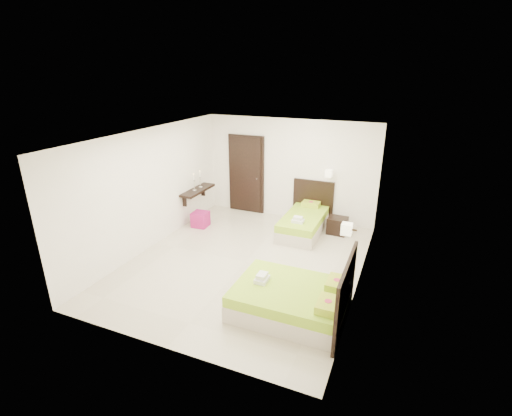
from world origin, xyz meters
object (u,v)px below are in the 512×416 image
at_px(bed_single, 304,221).
at_px(bed_double, 295,299).
at_px(nightstand, 337,225).
at_px(ottoman, 200,219).

xyz_separation_m(bed_single, bed_double, (0.76, -3.21, 0.00)).
bearing_deg(nightstand, ottoman, -161.48).
bearing_deg(bed_double, ottoman, 142.38).
bearing_deg(nightstand, bed_single, -161.44).
bearing_deg(nightstand, bed_double, -87.37).
distance_m(bed_double, ottoman, 4.11).
relative_size(bed_single, nightstand, 3.90).
bearing_deg(bed_single, bed_double, -76.75).
xyz_separation_m(bed_single, ottoman, (-2.50, -0.70, -0.08)).
distance_m(bed_double, nightstand, 3.43).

